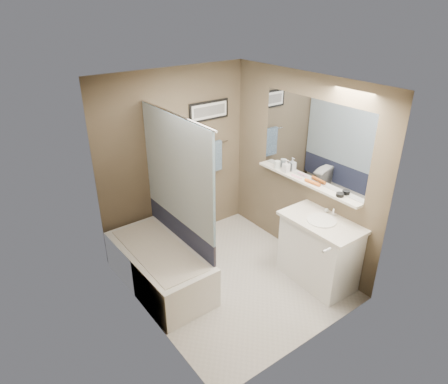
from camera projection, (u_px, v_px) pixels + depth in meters
ground at (231, 279)px, 4.96m from camera, size 2.50×2.50×0.00m
ceiling at (233, 85)px, 3.91m from camera, size 2.20×2.50×0.04m
wall_back at (176, 160)px, 5.32m from camera, size 2.20×0.04×2.40m
wall_front at (316, 242)px, 3.55m from camera, size 2.20×0.04×2.40m
wall_left at (144, 222)px, 3.86m from camera, size 0.04×2.50×2.40m
wall_right at (300, 170)px, 5.01m from camera, size 0.04×2.50×2.40m
tile_surround at (123, 220)px, 4.30m from camera, size 0.02×1.55×2.00m
curtain_rod at (174, 114)px, 4.20m from camera, size 0.02×1.55×0.02m
curtain_upper at (177, 170)px, 4.49m from camera, size 0.03×1.45×1.28m
curtain_lower at (181, 232)px, 4.85m from camera, size 0.03×1.45×0.36m
mirror at (313, 141)px, 4.72m from camera, size 0.02×1.60×1.00m
shelf at (306, 182)px, 4.92m from camera, size 0.12×1.60×0.03m
towel_bar at (210, 145)px, 5.56m from camera, size 0.60×0.02×0.02m
towel at (211, 157)px, 5.62m from camera, size 0.34×0.05×0.44m
art_frame at (209, 111)px, 5.36m from camera, size 0.62×0.02×0.26m
art_mat at (210, 111)px, 5.35m from camera, size 0.56×0.00×0.20m
art_image at (210, 111)px, 5.34m from camera, size 0.50×0.00×0.13m
door at (353, 241)px, 3.92m from camera, size 0.80×0.02×2.00m
door_handle at (327, 250)px, 3.78m from camera, size 0.10×0.02×0.02m
bathtub at (159, 267)px, 4.77m from camera, size 0.74×1.52×0.50m
tub_rim at (158, 250)px, 4.66m from camera, size 0.56×1.36×0.02m
toilet at (189, 227)px, 5.39m from camera, size 0.56×0.79×0.72m
vanity at (319, 252)px, 4.80m from camera, size 0.54×0.92×0.80m
countertop at (322, 222)px, 4.60m from camera, size 0.54×0.96×0.04m
sink_basin at (322, 220)px, 4.59m from camera, size 0.34×0.34×0.01m
faucet_spout at (334, 212)px, 4.67m from camera, size 0.02×0.02×0.10m
faucet_knob at (327, 210)px, 4.76m from camera, size 0.05×0.05×0.05m
candle_bowl_near at (340, 195)px, 4.53m from camera, size 0.09×0.09×0.04m
hair_brush_front at (312, 182)px, 4.83m from camera, size 0.06×0.22×0.04m
pink_comb at (297, 177)px, 5.03m from camera, size 0.04×0.16×0.01m
glass_jar at (277, 165)px, 5.26m from camera, size 0.08×0.08×0.10m
soap_bottle at (286, 166)px, 5.13m from camera, size 0.08×0.08×0.17m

